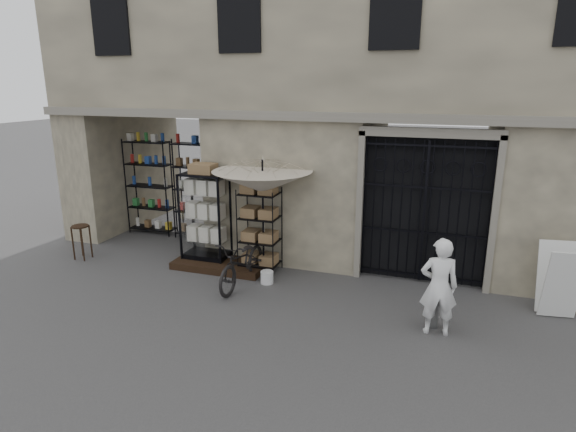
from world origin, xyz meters
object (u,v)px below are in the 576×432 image
(steel_bollard, at_px, (434,304))
(wire_rack, at_px, (260,231))
(wooden_stool, at_px, (82,241))
(shopkeeper, at_px, (435,333))
(display_cabinet, at_px, (205,220))
(easel_sign, at_px, (559,281))
(bicycle, at_px, (243,285))
(white_bucket, at_px, (267,277))
(market_umbrella, at_px, (262,176))

(steel_bollard, bearing_deg, wire_rack, 158.71)
(wooden_stool, relative_size, shopkeeper, 0.49)
(display_cabinet, relative_size, shopkeeper, 1.27)
(display_cabinet, distance_m, easel_sign, 6.88)
(wire_rack, distance_m, bicycle, 1.19)
(white_bucket, bearing_deg, shopkeeper, -16.98)
(display_cabinet, xyz_separation_m, steel_bollard, (4.89, -1.43, -0.58))
(display_cabinet, height_order, steel_bollard, display_cabinet)
(steel_bollard, distance_m, easel_sign, 2.27)
(steel_bollard, xyz_separation_m, shopkeeper, (0.04, -0.17, -0.42))
(steel_bollard, relative_size, shopkeeper, 0.52)
(wooden_stool, distance_m, shopkeeper, 7.83)
(market_umbrella, bearing_deg, steel_bollard, -20.96)
(white_bucket, height_order, wooden_stool, wooden_stool)
(market_umbrella, distance_m, white_bucket, 2.04)
(market_umbrella, xyz_separation_m, steel_bollard, (3.50, -1.34, -1.66))
(easel_sign, bearing_deg, market_umbrella, 169.58)
(bicycle, bearing_deg, white_bucket, 30.91)
(market_umbrella, xyz_separation_m, white_bucket, (0.27, -0.51, -1.95))
(market_umbrella, relative_size, shopkeeper, 1.80)
(wooden_stool, bearing_deg, white_bucket, 0.34)
(display_cabinet, height_order, shopkeeper, display_cabinet)
(white_bucket, relative_size, shopkeeper, 0.16)
(bicycle, height_order, shopkeeper, bicycle)
(bicycle, bearing_deg, easel_sign, 7.67)
(wire_rack, relative_size, easel_sign, 1.44)
(easel_sign, bearing_deg, white_bucket, 175.06)
(market_umbrella, height_order, shopkeeper, market_umbrella)
(wire_rack, xyz_separation_m, steel_bollard, (3.61, -1.41, -0.46))
(bicycle, height_order, steel_bollard, bicycle)
(wire_rack, bearing_deg, white_bucket, -54.82)
(easel_sign, bearing_deg, wire_rack, 168.97)
(wire_rack, height_order, shopkeeper, wire_rack)
(wooden_stool, relative_size, steel_bollard, 0.94)
(shopkeeper, height_order, easel_sign, easel_sign)
(wooden_stool, xyz_separation_m, steel_bollard, (7.72, -0.80, 0.00))
(steel_bollard, bearing_deg, market_umbrella, 159.04)
(white_bucket, distance_m, steel_bollard, 3.35)
(wooden_stool, xyz_separation_m, easel_sign, (9.69, 0.29, 0.23))
(steel_bollard, bearing_deg, white_bucket, 165.59)
(wire_rack, height_order, wooden_stool, wire_rack)
(display_cabinet, xyz_separation_m, white_bucket, (1.65, -0.60, -0.87))
(market_umbrella, relative_size, white_bucket, 11.16)
(bicycle, bearing_deg, wooden_stool, 179.87)
(wooden_stool, distance_m, steel_bollard, 7.76)
(market_umbrella, relative_size, easel_sign, 2.32)
(white_bucket, xyz_separation_m, wooden_stool, (-4.49, -0.03, 0.29))
(display_cabinet, xyz_separation_m, wooden_stool, (-2.83, -0.63, -0.58))
(white_bucket, distance_m, easel_sign, 5.24)
(market_umbrella, bearing_deg, wire_rack, 148.48)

